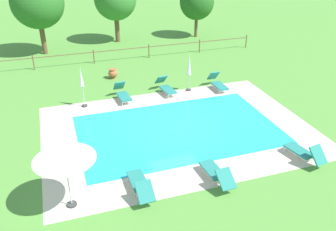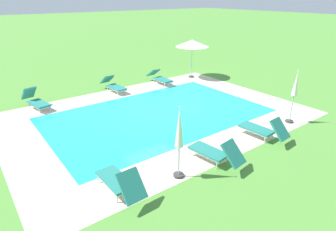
{
  "view_description": "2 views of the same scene",
  "coord_description": "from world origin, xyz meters",
  "px_view_note": "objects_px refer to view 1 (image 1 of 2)",
  "views": [
    {
      "loc": [
        -5.32,
        -14.38,
        8.81
      ],
      "look_at": [
        -0.36,
        0.5,
        0.6
      ],
      "focal_mm": 38.37,
      "sensor_mm": 36.0,
      "label": 1
    },
    {
      "loc": [
        6.81,
        9.92,
        5.07
      ],
      "look_at": [
        0.4,
        1.35,
        0.51
      ],
      "focal_mm": 30.49,
      "sensor_mm": 36.0,
      "label": 2
    }
  ],
  "objects_px": {
    "patio_umbrella_open_foreground": "(64,154)",
    "sun_lounger_south_near_corner": "(218,83)",
    "sun_lounger_north_end": "(140,184)",
    "tree_west_mid": "(37,3)",
    "patio_umbrella_closed_row_mid_west": "(189,68)",
    "sun_lounger_north_far": "(166,87)",
    "sun_lounger_south_mid": "(304,152)",
    "patio_umbrella_closed_row_west": "(82,82)",
    "terracotta_urn_near_fence": "(113,73)",
    "tree_far_west": "(197,2)",
    "sun_lounger_north_near_steps": "(123,93)",
    "sun_lounger_north_mid": "(216,173)"
  },
  "relations": [
    {
      "from": "sun_lounger_north_mid",
      "to": "sun_lounger_north_end",
      "type": "bearing_deg",
      "value": 174.75
    },
    {
      "from": "patio_umbrella_open_foreground",
      "to": "tree_far_west",
      "type": "height_order",
      "value": "tree_far_west"
    },
    {
      "from": "sun_lounger_north_far",
      "to": "tree_west_mid",
      "type": "distance_m",
      "value": 12.71
    },
    {
      "from": "sun_lounger_north_end",
      "to": "tree_west_mid",
      "type": "distance_m",
      "value": 19.17
    },
    {
      "from": "patio_umbrella_closed_row_west",
      "to": "terracotta_urn_near_fence",
      "type": "xyz_separation_m",
      "value": [
        2.3,
        3.68,
        -1.11
      ]
    },
    {
      "from": "patio_umbrella_closed_row_west",
      "to": "tree_far_west",
      "type": "xyz_separation_m",
      "value": [
        11.38,
        11.48,
        1.6
      ]
    },
    {
      "from": "sun_lounger_north_end",
      "to": "sun_lounger_south_mid",
      "type": "height_order",
      "value": "sun_lounger_south_mid"
    },
    {
      "from": "patio_umbrella_closed_row_mid_west",
      "to": "tree_west_mid",
      "type": "height_order",
      "value": "tree_west_mid"
    },
    {
      "from": "sun_lounger_north_near_steps",
      "to": "sun_lounger_south_mid",
      "type": "height_order",
      "value": "sun_lounger_north_near_steps"
    },
    {
      "from": "sun_lounger_north_end",
      "to": "patio_umbrella_open_foreground",
      "type": "height_order",
      "value": "patio_umbrella_open_foreground"
    },
    {
      "from": "sun_lounger_south_near_corner",
      "to": "patio_umbrella_closed_row_west",
      "type": "relative_size",
      "value": 0.83
    },
    {
      "from": "sun_lounger_north_mid",
      "to": "sun_lounger_south_mid",
      "type": "height_order",
      "value": "sun_lounger_south_mid"
    },
    {
      "from": "sun_lounger_north_near_steps",
      "to": "sun_lounger_south_mid",
      "type": "relative_size",
      "value": 0.97
    },
    {
      "from": "sun_lounger_north_near_steps",
      "to": "sun_lounger_south_near_corner",
      "type": "height_order",
      "value": "sun_lounger_south_near_corner"
    },
    {
      "from": "terracotta_urn_near_fence",
      "to": "tree_far_west",
      "type": "distance_m",
      "value": 12.28
    },
    {
      "from": "tree_west_mid",
      "to": "tree_far_west",
      "type": "bearing_deg",
      "value": 3.92
    },
    {
      "from": "sun_lounger_north_mid",
      "to": "terracotta_urn_near_fence",
      "type": "bearing_deg",
      "value": 98.56
    },
    {
      "from": "sun_lounger_north_end",
      "to": "patio_umbrella_closed_row_west",
      "type": "height_order",
      "value": "patio_umbrella_closed_row_west"
    },
    {
      "from": "sun_lounger_south_near_corner",
      "to": "sun_lounger_north_near_steps",
      "type": "bearing_deg",
      "value": 176.99
    },
    {
      "from": "sun_lounger_north_far",
      "to": "tree_far_west",
      "type": "bearing_deg",
      "value": 59.7
    },
    {
      "from": "sun_lounger_north_near_steps",
      "to": "patio_umbrella_closed_row_west",
      "type": "height_order",
      "value": "patio_umbrella_closed_row_west"
    },
    {
      "from": "patio_umbrella_open_foreground",
      "to": "sun_lounger_north_far",
      "type": "bearing_deg",
      "value": 53.08
    },
    {
      "from": "patio_umbrella_open_foreground",
      "to": "tree_west_mid",
      "type": "height_order",
      "value": "tree_west_mid"
    },
    {
      "from": "patio_umbrella_closed_row_mid_west",
      "to": "sun_lounger_north_near_steps",
      "type": "bearing_deg",
      "value": -179.7
    },
    {
      "from": "terracotta_urn_near_fence",
      "to": "sun_lounger_south_mid",
      "type": "bearing_deg",
      "value": -63.38
    },
    {
      "from": "sun_lounger_north_end",
      "to": "sun_lounger_south_near_corner",
      "type": "xyz_separation_m",
      "value": [
        6.97,
        7.95,
        0.03
      ]
    },
    {
      "from": "patio_umbrella_closed_row_west",
      "to": "patio_umbrella_closed_row_mid_west",
      "type": "distance_m",
      "value": 6.3
    },
    {
      "from": "sun_lounger_south_near_corner",
      "to": "sun_lounger_south_mid",
      "type": "height_order",
      "value": "sun_lounger_south_near_corner"
    },
    {
      "from": "sun_lounger_south_near_corner",
      "to": "patio_umbrella_closed_row_mid_west",
      "type": "xyz_separation_m",
      "value": [
        -1.79,
        0.33,
        1.06
      ]
    },
    {
      "from": "sun_lounger_north_near_steps",
      "to": "patio_umbrella_closed_row_west",
      "type": "distance_m",
      "value": 2.47
    },
    {
      "from": "sun_lounger_south_near_corner",
      "to": "patio_umbrella_open_foreground",
      "type": "xyz_separation_m",
      "value": [
        -9.48,
        -7.91,
        1.8
      ]
    },
    {
      "from": "sun_lounger_north_end",
      "to": "tree_far_west",
      "type": "xyz_separation_m",
      "value": [
        10.27,
        19.52,
        2.7
      ]
    },
    {
      "from": "sun_lounger_north_mid",
      "to": "terracotta_urn_near_fence",
      "type": "relative_size",
      "value": 3.13
    },
    {
      "from": "sun_lounger_north_far",
      "to": "sun_lounger_south_mid",
      "type": "relative_size",
      "value": 0.99
    },
    {
      "from": "patio_umbrella_open_foreground",
      "to": "sun_lounger_south_near_corner",
      "type": "bearing_deg",
      "value": 39.83
    },
    {
      "from": "patio_umbrella_closed_row_mid_west",
      "to": "tree_west_mid",
      "type": "xyz_separation_m",
      "value": [
        -8.09,
        10.34,
        2.44
      ]
    },
    {
      "from": "sun_lounger_north_mid",
      "to": "tree_far_west",
      "type": "height_order",
      "value": "tree_far_west"
    },
    {
      "from": "sun_lounger_north_end",
      "to": "patio_umbrella_closed_row_mid_west",
      "type": "relative_size",
      "value": 0.9
    },
    {
      "from": "patio_umbrella_closed_row_mid_west",
      "to": "sun_lounger_north_far",
      "type": "bearing_deg",
      "value": 175.67
    },
    {
      "from": "sun_lounger_north_mid",
      "to": "sun_lounger_south_near_corner",
      "type": "height_order",
      "value": "sun_lounger_south_near_corner"
    },
    {
      "from": "sun_lounger_north_end",
      "to": "tree_west_mid",
      "type": "height_order",
      "value": "tree_west_mid"
    },
    {
      "from": "patio_umbrella_open_foreground",
      "to": "sun_lounger_north_mid",
      "type": "bearing_deg",
      "value": -3.28
    },
    {
      "from": "sun_lounger_north_end",
      "to": "sun_lounger_south_near_corner",
      "type": "distance_m",
      "value": 10.57
    },
    {
      "from": "sun_lounger_north_end",
      "to": "sun_lounger_south_near_corner",
      "type": "relative_size",
      "value": 1.08
    },
    {
      "from": "sun_lounger_north_end",
      "to": "sun_lounger_south_mid",
      "type": "distance_m",
      "value": 7.15
    },
    {
      "from": "sun_lounger_north_near_steps",
      "to": "tree_west_mid",
      "type": "xyz_separation_m",
      "value": [
        -4.01,
        10.36,
        3.5
      ]
    },
    {
      "from": "sun_lounger_north_mid",
      "to": "sun_lounger_south_near_corner",
      "type": "bearing_deg",
      "value": 64.2
    },
    {
      "from": "sun_lounger_north_far",
      "to": "sun_lounger_south_mid",
      "type": "xyz_separation_m",
      "value": [
        3.39,
        -8.56,
        0.0
      ]
    },
    {
      "from": "sun_lounger_south_near_corner",
      "to": "tree_west_mid",
      "type": "distance_m",
      "value": 14.96
    },
    {
      "from": "sun_lounger_north_near_steps",
      "to": "patio_umbrella_closed_row_mid_west",
      "type": "distance_m",
      "value": 4.22
    }
  ]
}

